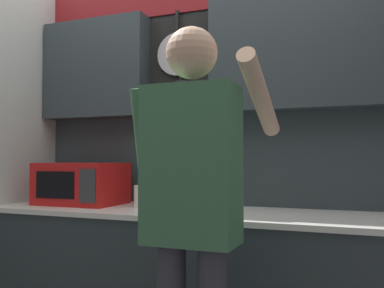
{
  "coord_description": "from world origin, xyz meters",
  "views": [
    {
      "loc": [
        0.98,
        -2.35,
        1.22
      ],
      "look_at": [
        -0.05,
        0.22,
        1.31
      ],
      "focal_mm": 40.0,
      "sensor_mm": 36.0,
      "label": 1
    }
  ],
  "objects": [
    {
      "name": "base_cabinet_counter",
      "position": [
        0.0,
        -0.0,
        0.45
      ],
      "size": [
        2.45,
        0.67,
        0.91
      ],
      "color": "#2D383D",
      "rests_on": "ground_plane"
    },
    {
      "name": "person",
      "position": [
        0.33,
        -0.7,
        1.06
      ],
      "size": [
        0.54,
        0.64,
        1.77
      ],
      "color": "#383842",
      "rests_on": "ground_plane"
    },
    {
      "name": "knife_block",
      "position": [
        0.05,
        0.03,
        1.02
      ],
      "size": [
        0.12,
        0.15,
        0.27
      ],
      "color": "brown",
      "rests_on": "base_cabinet_counter"
    },
    {
      "name": "back_wall_unit",
      "position": [
        0.01,
        0.3,
        1.55
      ],
      "size": [
        3.02,
        0.2,
        2.55
      ],
      "color": "#2D383D",
      "rests_on": "ground_plane"
    },
    {
      "name": "utensil_crock",
      "position": [
        -0.3,
        0.04,
        0.99
      ],
      "size": [
        0.13,
        0.13,
        0.32
      ],
      "color": "white",
      "rests_on": "base_cabinet_counter"
    },
    {
      "name": "microwave",
      "position": [
        -0.77,
        0.03,
        1.05
      ],
      "size": [
        0.53,
        0.4,
        0.28
      ],
      "color": "red",
      "rests_on": "base_cabinet_counter"
    }
  ]
}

